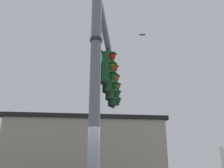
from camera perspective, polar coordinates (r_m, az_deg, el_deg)
name	(u,v)px	position (r m, az deg, el deg)	size (l,w,h in m)	color
signal_pole	(95,94)	(5.29, -3.95, -2.33)	(0.24, 0.24, 6.40)	slate
mast_arm	(110,57)	(9.56, -0.42, 6.17)	(0.20, 0.20, 7.25)	slate
traffic_light_nearest_pole	(108,67)	(8.37, -0.88, 3.93)	(0.54, 0.49, 1.31)	black
traffic_light_mid_inner	(111,78)	(9.36, -0.25, 1.44)	(0.54, 0.49, 1.31)	black
traffic_light_mid_outer	(113,86)	(10.36, 0.25, -0.57)	(0.54, 0.49, 1.31)	black
traffic_light_arm_end	(115,94)	(11.37, 0.66, -2.22)	(0.54, 0.49, 1.31)	black
street_name_sign	(98,46)	(6.04, -3.26, 8.58)	(1.10, 0.61, 0.22)	#147238
bird_flying	(142,35)	(12.26, 6.95, 11.12)	(0.21, 0.31, 0.07)	#4C4742
storefront_building	(85,155)	(19.93, -6.21, -15.85)	(11.74, 12.83, 5.25)	#A89E89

